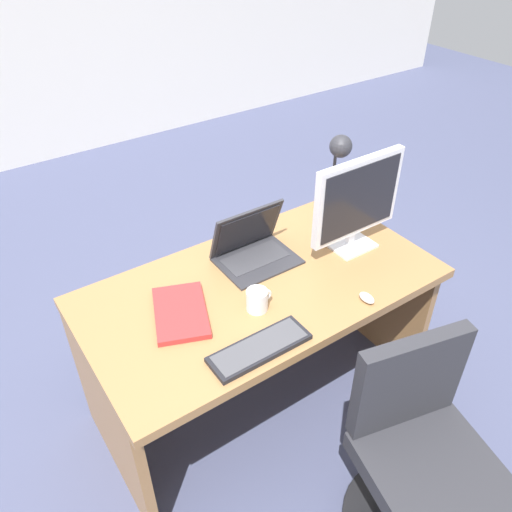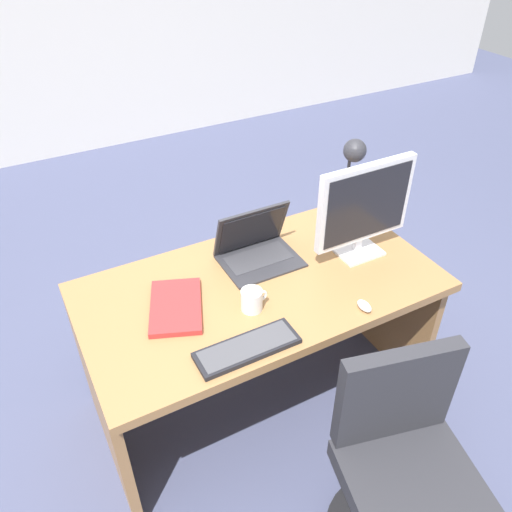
% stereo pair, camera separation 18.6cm
% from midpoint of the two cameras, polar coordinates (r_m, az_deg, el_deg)
% --- Properties ---
extents(ground, '(12.00, 12.00, 0.00)m').
position_cam_midpoint_polar(ground, '(3.71, -9.27, 1.40)').
color(ground, '#474C6B').
extents(desk, '(1.51, 0.81, 0.72)m').
position_cam_midpoint_polar(desk, '(2.33, 2.25, -6.37)').
color(desk, '#9E7042').
rests_on(desk, ground).
extents(monitor, '(0.47, 0.16, 0.44)m').
position_cam_midpoint_polar(monitor, '(2.28, 14.29, 5.30)').
color(monitor, silver).
rests_on(monitor, desk).
extents(laptop, '(0.34, 0.27, 0.24)m').
position_cam_midpoint_polar(laptop, '(2.28, 2.24, 1.40)').
color(laptop, '#2D2D33').
rests_on(laptop, desk).
extents(keyboard, '(0.39, 0.13, 0.02)m').
position_cam_midpoint_polar(keyboard, '(1.89, 1.88, -10.27)').
color(keyboard, black).
rests_on(keyboard, desk).
extents(mouse, '(0.04, 0.07, 0.03)m').
position_cam_midpoint_polar(mouse, '(2.10, 14.45, -5.48)').
color(mouse, silver).
rests_on(mouse, desk).
extents(desk_lamp, '(0.12, 0.14, 0.40)m').
position_cam_midpoint_polar(desk_lamp, '(2.54, 12.81, 10.25)').
color(desk_lamp, '#2D2D33').
rests_on(desk_lamp, desk).
extents(book, '(0.30, 0.37, 0.02)m').
position_cam_midpoint_polar(book, '(2.05, -6.35, -5.70)').
color(book, red).
rests_on(book, desk).
extents(coffee_mug, '(0.11, 0.09, 0.09)m').
position_cam_midpoint_polar(coffee_mug, '(2.02, 2.21, -4.99)').
color(coffee_mug, white).
rests_on(coffee_mug, desk).
extents(office_chair, '(0.56, 0.57, 0.86)m').
position_cam_midpoint_polar(office_chair, '(2.12, 18.70, -22.85)').
color(office_chair, black).
rests_on(office_chair, ground).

